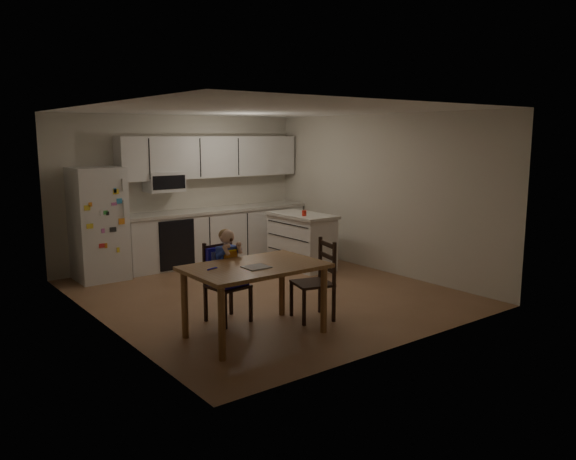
# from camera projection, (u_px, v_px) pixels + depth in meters

# --- Properties ---
(room) EXTENTS (4.52, 5.01, 2.51)m
(room) POSITION_uv_depth(u_px,v_px,m) (245.00, 200.00, 7.99)
(room) COLOR brown
(room) RESTS_ON ground
(refrigerator) EXTENTS (0.72, 0.70, 1.70)m
(refrigerator) POSITION_uv_depth(u_px,v_px,m) (98.00, 224.00, 8.44)
(refrigerator) COLOR silver
(refrigerator) RESTS_ON ground
(kitchen_run) EXTENTS (3.37, 0.62, 2.15)m
(kitchen_run) POSITION_uv_depth(u_px,v_px,m) (214.00, 211.00, 9.73)
(kitchen_run) COLOR silver
(kitchen_run) RESTS_ON ground
(kitchen_island) EXTENTS (0.64, 1.21, 0.90)m
(kitchen_island) POSITION_uv_depth(u_px,v_px,m) (302.00, 240.00, 9.28)
(kitchen_island) COLOR silver
(kitchen_island) RESTS_ON ground
(red_cup) EXTENTS (0.07, 0.07, 0.09)m
(red_cup) POSITION_uv_depth(u_px,v_px,m) (304.00, 213.00, 8.95)
(red_cup) COLOR red
(red_cup) RESTS_ON kitchen_island
(dining_table) EXTENTS (1.47, 0.94, 0.79)m
(dining_table) POSITION_uv_depth(u_px,v_px,m) (255.00, 275.00, 6.05)
(dining_table) COLOR brown
(dining_table) RESTS_ON ground
(napkin) EXTENTS (0.26, 0.22, 0.01)m
(napkin) POSITION_uv_depth(u_px,v_px,m) (256.00, 267.00, 5.92)
(napkin) COLOR #B3B4B8
(napkin) RESTS_ON dining_table
(toddler_spoon) EXTENTS (0.12, 0.06, 0.02)m
(toddler_spoon) POSITION_uv_depth(u_px,v_px,m) (212.00, 269.00, 5.83)
(toddler_spoon) COLOR #221AB8
(toddler_spoon) RESTS_ON dining_table
(chair_booster) EXTENTS (0.46, 0.46, 1.10)m
(chair_booster) POSITION_uv_depth(u_px,v_px,m) (225.00, 266.00, 6.53)
(chair_booster) COLOR black
(chair_booster) RESTS_ON ground
(chair_side) EXTENTS (0.52, 0.52, 0.95)m
(chair_side) POSITION_uv_depth(u_px,v_px,m) (320.00, 274.00, 6.65)
(chair_side) COLOR black
(chair_side) RESTS_ON ground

